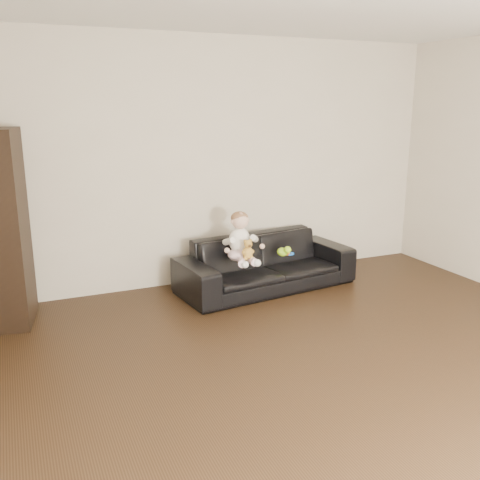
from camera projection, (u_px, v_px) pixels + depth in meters
name	position (u px, v px, depth m)	size (l,w,h in m)	color
floor	(376.00, 395.00, 3.62)	(5.50, 5.50, 0.00)	black
wall_back	(224.00, 162.00, 5.74)	(5.00, 5.00, 0.00)	beige
sofa	(266.00, 263.00, 5.66)	(1.88, 0.74, 0.55)	black
baby	(241.00, 240.00, 5.35)	(0.38, 0.46, 0.51)	#FBD4DE
teddy_bear	(248.00, 250.00, 5.24)	(0.13, 0.13, 0.20)	#BA8B35
toy_green	(282.00, 252.00, 5.58)	(0.11, 0.13, 0.09)	#A2EC1B
toy_rattle	(287.00, 252.00, 5.60)	(0.08, 0.08, 0.08)	#D45619
toy_blue_disc	(289.00, 254.00, 5.66)	(0.10, 0.10, 0.01)	blue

